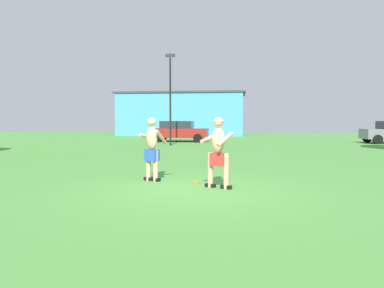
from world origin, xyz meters
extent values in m
plane|color=#4C8E3D|center=(0.00, 0.00, 0.00)|extent=(80.00, 80.00, 0.00)
cube|color=black|center=(0.76, 0.20, 0.04)|extent=(0.28, 0.21, 0.09)
cylinder|color=#E0AD89|center=(0.76, 0.20, 0.43)|extent=(0.13, 0.13, 0.85)
cube|color=black|center=(0.37, 0.38, 0.04)|extent=(0.28, 0.21, 0.09)
cylinder|color=#E0AD89|center=(0.37, 0.38, 0.43)|extent=(0.13, 0.13, 0.85)
cube|color=red|center=(0.56, 0.29, 0.70)|extent=(0.43, 0.37, 0.31)
ellipsoid|color=#E0AD89|center=(0.56, 0.29, 1.16)|extent=(0.40, 0.34, 0.62)
cylinder|color=#E0AD89|center=(0.73, 0.10, 1.19)|extent=(0.40, 0.51, 0.35)
cylinder|color=#E0AD89|center=(0.31, 0.29, 1.19)|extent=(0.35, 0.57, 0.19)
sphere|color=#E0AD89|center=(0.56, 0.29, 1.59)|extent=(0.24, 0.24, 0.24)
cone|color=red|center=(0.56, 0.29, 1.66)|extent=(0.33, 0.33, 0.13)
cube|color=black|center=(-1.38, 1.18, 0.04)|extent=(0.28, 0.21, 0.09)
cylinder|color=#E0AD89|center=(-1.38, 1.18, 0.43)|extent=(0.13, 0.13, 0.85)
cube|color=black|center=(-1.16, 1.08, 0.04)|extent=(0.28, 0.21, 0.09)
cylinder|color=#E0AD89|center=(-1.16, 1.08, 0.43)|extent=(0.13, 0.13, 0.85)
cube|color=blue|center=(-1.27, 1.13, 0.70)|extent=(0.42, 0.37, 0.31)
ellipsoid|color=#E0AD89|center=(-1.27, 1.13, 1.16)|extent=(0.40, 0.34, 0.62)
cylinder|color=#E0AD89|center=(-1.44, 1.31, 1.19)|extent=(0.37, 0.56, 0.20)
cylinder|color=#E0AD89|center=(-1.02, 1.12, 1.19)|extent=(0.23, 0.54, 0.40)
sphere|color=#E0AD89|center=(-1.27, 1.13, 1.60)|extent=(0.24, 0.24, 0.24)
cylinder|color=orange|center=(-0.07, 0.94, 0.01)|extent=(0.26, 0.26, 0.03)
cylinder|color=black|center=(10.56, 18.13, 0.32)|extent=(0.65, 0.25, 0.64)
cylinder|color=black|center=(10.46, 19.92, 0.32)|extent=(0.65, 0.25, 0.64)
cube|color=maroon|center=(-3.45, 19.22, 0.67)|extent=(4.33, 1.87, 0.70)
cube|color=#282D33|center=(-3.65, 19.23, 1.30)|extent=(2.43, 1.62, 0.56)
cylinder|color=black|center=(-1.93, 20.10, 0.32)|extent=(0.64, 0.23, 0.64)
cylinder|color=black|center=(-1.96, 18.30, 0.32)|extent=(0.64, 0.23, 0.64)
cylinder|color=black|center=(-4.94, 20.15, 0.32)|extent=(0.64, 0.23, 0.64)
cylinder|color=black|center=(-4.97, 18.35, 0.32)|extent=(0.64, 0.23, 0.64)
cylinder|color=black|center=(-3.36, 14.98, 2.82)|extent=(0.12, 0.12, 5.64)
cube|color=#333338|center=(-3.36, 14.98, 5.79)|extent=(0.60, 0.24, 0.20)
cube|color=#4C9ED1|center=(-5.22, 32.25, 2.25)|extent=(13.36, 6.83, 4.49)
cube|color=#3F3F44|center=(-5.22, 32.25, 4.57)|extent=(13.89, 7.10, 0.16)
camera|label=1|loc=(1.04, -8.50, 1.64)|focal=34.34mm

